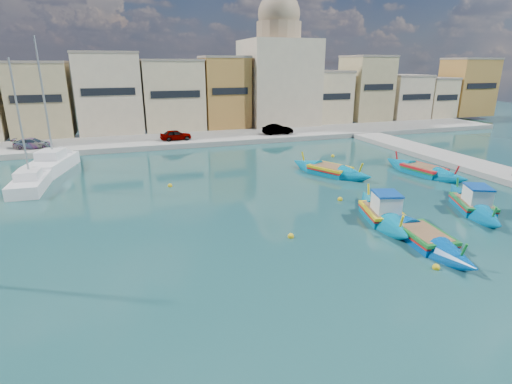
{
  "coord_description": "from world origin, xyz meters",
  "views": [
    {
      "loc": [
        -12.76,
        -17.34,
        9.38
      ],
      "look_at": [
        -4.9,
        6.0,
        1.4
      ],
      "focal_mm": 28.0,
      "sensor_mm": 36.0,
      "label": 1
    }
  ],
  "objects": [
    {
      "name": "mooring_buoys",
      "position": [
        1.51,
        6.67,
        0.08
      ],
      "size": [
        22.59,
        23.22,
        0.36
      ],
      "color": "yellow",
      "rests_on": "ground"
    },
    {
      "name": "luzzu_blue_south",
      "position": [
        2.31,
        -1.39,
        0.25
      ],
      "size": [
        2.9,
        8.52,
        2.41
      ],
      "color": "#004CA2",
      "rests_on": "ground"
    },
    {
      "name": "yacht_north",
      "position": [
        -18.61,
        24.07,
        0.49
      ],
      "size": [
        4.87,
        9.75,
        12.53
      ],
      "color": "white",
      "rests_on": "ground"
    },
    {
      "name": "north_quay",
      "position": [
        0.0,
        32.0,
        0.3
      ],
      "size": [
        80.0,
        8.0,
        0.6
      ],
      "primitive_type": "cube",
      "color": "gray",
      "rests_on": "ground"
    },
    {
      "name": "parked_cars",
      "position": [
        -7.45,
        30.5,
        1.21
      ],
      "size": [
        32.23,
        1.91,
        1.28
      ],
      "color": "#4C1919",
      "rests_on": "north_quay"
    },
    {
      "name": "church_block",
      "position": [
        10.0,
        40.0,
        8.41
      ],
      "size": [
        10.0,
        10.0,
        19.1
      ],
      "color": "#C6B494",
      "rests_on": "ground"
    },
    {
      "name": "luzzu_turquoise_cabin",
      "position": [
        8.96,
        1.79,
        0.33
      ],
      "size": [
        5.42,
        8.58,
        2.77
      ],
      "color": "#006398",
      "rests_on": "ground"
    },
    {
      "name": "yacht_midnorth",
      "position": [
        -19.83,
        17.69,
        0.42
      ],
      "size": [
        2.61,
        7.55,
        10.57
      ],
      "color": "white",
      "rests_on": "ground"
    },
    {
      "name": "ground",
      "position": [
        0.0,
        0.0,
        0.0
      ],
      "size": [
        160.0,
        160.0,
        0.0
      ],
      "primitive_type": "plane",
      "color": "#163F42",
      "rests_on": "ground"
    },
    {
      "name": "north_townhouses",
      "position": [
        6.68,
        39.36,
        5.0
      ],
      "size": [
        83.2,
        7.87,
        10.19
      ],
      "color": "#C9B58B",
      "rests_on": "ground"
    },
    {
      "name": "luzzu_blue_cabin",
      "position": [
        2.19,
        2.24,
        0.35
      ],
      "size": [
        4.18,
        8.44,
        2.91
      ],
      "color": "#00749C",
      "rests_on": "ground"
    },
    {
      "name": "luzzu_green",
      "position": [
        4.27,
        12.85,
        0.29
      ],
      "size": [
        5.72,
        8.59,
        2.68
      ],
      "color": "#00749F",
      "rests_on": "ground"
    },
    {
      "name": "luzzu_cyan_mid",
      "position": [
        12.14,
        10.23,
        0.27
      ],
      "size": [
        3.63,
        9.0,
        2.59
      ],
      "color": "#00709D",
      "rests_on": "ground"
    }
  ]
}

